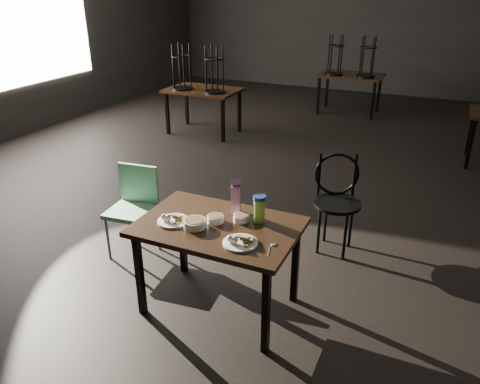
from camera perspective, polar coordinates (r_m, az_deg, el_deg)
The scene contains 13 objects.
main_table at distance 3.54m, azimuth -2.68°, elevation -5.09°, with size 1.20×0.80×0.75m.
plate_left at distance 3.56m, azimuth -8.18°, elevation -3.33°, with size 0.24×0.24×0.08m.
plate_right at distance 3.24m, azimuth -0.03°, elevation -6.01°, with size 0.25×0.25×0.08m.
bowl_near at distance 3.53m, azimuth -3.03°, elevation -3.25°, with size 0.13×0.13×0.05m.
bowl_far at distance 3.54m, azimuth 0.16°, elevation -3.13°, with size 0.12×0.12×0.05m.
bowl_big at distance 3.46m, azimuth -5.56°, elevation -3.80°, with size 0.17×0.17×0.06m.
juice_carton at distance 3.62m, azimuth -0.52°, elevation -0.58°, with size 0.09×0.09×0.28m.
water_bottle at distance 3.49m, azimuth 2.36°, elevation -2.03°, with size 0.12×0.12×0.21m.
spoon at distance 3.24m, azimuth 4.04°, elevation -6.47°, with size 0.05×0.19×0.01m.
bentwood_chair at distance 4.52m, azimuth 11.72°, elevation -0.35°, with size 0.49×0.49×0.93m.
school_chair at distance 4.47m, azimuth -12.78°, elevation -1.29°, with size 0.43×0.43×0.86m.
bg_table_left at distance 7.93m, azimuth -4.66°, elevation 12.36°, with size 1.20×0.80×1.48m.
bg_table_far at distance 9.43m, azimuth 13.32°, elevation 13.76°, with size 1.20×0.80×1.48m.
Camera 1 is at (1.49, -5.18, 2.42)m, focal length 35.00 mm.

